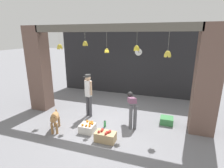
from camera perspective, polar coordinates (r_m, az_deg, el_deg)
The scene contains 13 objects.
ground_plane at distance 6.34m, azimuth -1.37°, elevation -12.05°, with size 60.00×60.00×0.00m, color slate.
shop_back_wall at distance 8.79m, azimuth 5.64°, elevation 7.08°, with size 7.30×0.12×3.29m, color #232326.
shop_pillar_left at distance 7.54m, azimuth -22.71°, elevation 4.50°, with size 0.70×0.60×3.29m, color brown.
shop_pillar_right at distance 5.84m, azimuth 28.62°, elevation 0.79°, with size 0.70×0.60×3.29m, color brown.
storefront_awning at distance 5.72m, azimuth -1.03°, elevation 17.40°, with size 5.40×0.30×0.99m.
dog at distance 5.87m, azimuth -18.19°, elevation -10.58°, with size 0.51×0.82×0.64m.
shopkeeper at distance 6.42m, azimuth -7.71°, elevation -2.72°, with size 0.33×0.29×1.61m.
worker_stooping at distance 5.82m, azimuth 6.55°, elevation -7.16°, with size 0.46×0.79×1.06m.
fruit_crate_oranges at distance 5.72m, azimuth -8.00°, elevation -13.96°, with size 0.45×0.40×0.32m.
fruit_crate_apples at distance 5.24m, azimuth -2.18°, elevation -16.71°, with size 0.59×0.34×0.34m.
produce_box_green at distance 6.41m, azimuth 17.40°, elevation -11.32°, with size 0.43×0.39×0.24m, color #387A42.
water_bottle at distance 5.95m, azimuth -2.35°, elevation -12.90°, with size 0.08×0.08×0.23m.
wall_clock at distance 8.57m, azimuth 8.65°, elevation 10.26°, with size 0.36×0.03×0.36m.
Camera 1 is at (1.90, -5.28, 2.96)m, focal length 28.00 mm.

